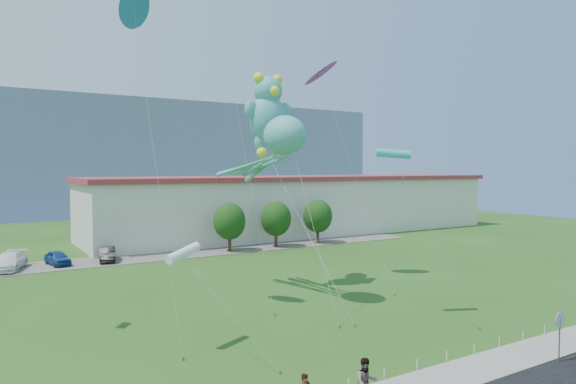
# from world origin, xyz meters

# --- Properties ---
(ground) EXTENTS (160.00, 160.00, 0.00)m
(ground) POSITION_xyz_m (0.00, 0.00, 0.00)
(ground) COLOR #264A14
(ground) RESTS_ON ground
(parking_strip) EXTENTS (70.00, 6.00, 0.06)m
(parking_strip) POSITION_xyz_m (0.00, 35.00, 0.03)
(parking_strip) COLOR #59544C
(parking_strip) RESTS_ON ground
(hill_ridge) EXTENTS (160.00, 50.00, 25.00)m
(hill_ridge) POSITION_xyz_m (0.00, 120.00, 12.50)
(hill_ridge) COLOR slate
(hill_ridge) RESTS_ON ground
(warehouse) EXTENTS (61.00, 15.00, 8.20)m
(warehouse) POSITION_xyz_m (26.00, 44.00, 4.12)
(warehouse) COLOR beige
(warehouse) RESTS_ON ground
(stop_sign) EXTENTS (0.80, 0.07, 2.50)m
(stop_sign) POSITION_xyz_m (9.50, -4.21, 1.87)
(stop_sign) COLOR slate
(stop_sign) RESTS_ON ground
(rope_fence) EXTENTS (26.05, 0.05, 0.50)m
(rope_fence) POSITION_xyz_m (0.00, -1.30, 0.25)
(rope_fence) COLOR white
(rope_fence) RESTS_ON ground
(tree_near) EXTENTS (3.60, 3.60, 5.47)m
(tree_near) POSITION_xyz_m (10.00, 34.00, 3.39)
(tree_near) COLOR #3F2B19
(tree_near) RESTS_ON ground
(tree_mid) EXTENTS (3.60, 3.60, 5.47)m
(tree_mid) POSITION_xyz_m (16.00, 34.00, 3.39)
(tree_mid) COLOR #3F2B19
(tree_mid) RESTS_ON ground
(tree_far) EXTENTS (3.60, 3.60, 5.47)m
(tree_far) POSITION_xyz_m (22.00, 34.00, 3.39)
(tree_far) COLOR #3F2B19
(tree_far) RESTS_ON ground
(pedestrian_right) EXTENTS (1.09, 0.96, 1.88)m
(pedestrian_right) POSITION_xyz_m (-1.48, -2.98, 1.04)
(pedestrian_right) COLOR gray
(pedestrian_right) RESTS_ON sidewalk
(parked_car_white) EXTENTS (3.79, 5.75, 1.55)m
(parked_car_white) POSITION_xyz_m (-11.68, 34.89, 0.83)
(parked_car_white) COLOR white
(parked_car_white) RESTS_ON parking_strip
(parked_car_blue) EXTENTS (2.29, 4.16, 1.34)m
(parked_car_blue) POSITION_xyz_m (-7.58, 35.15, 0.73)
(parked_car_blue) COLOR navy
(parked_car_blue) RESTS_ON parking_strip
(parked_car_black) EXTENTS (2.33, 4.41, 1.38)m
(parked_car_black) POSITION_xyz_m (-3.06, 34.68, 0.75)
(parked_car_black) COLOR black
(parked_car_black) RESTS_ON parking_strip
(octopus_kite) EXTENTS (2.66, 13.19, 12.85)m
(octopus_kite) POSITION_xyz_m (3.50, 12.81, 10.68)
(octopus_kite) COLOR teal
(octopus_kite) RESTS_ON ground
(teddy_bear_kite) EXTENTS (3.99, 12.19, 16.50)m
(teddy_bear_kite) POSITION_xyz_m (4.94, 16.12, 13.50)
(teddy_bear_kite) COLOR teal
(teddy_bear_kite) RESTS_ON ground
(small_kite_purple) EXTENTS (2.49, 8.04, 17.84)m
(small_kite_purple) POSITION_xyz_m (10.30, 16.62, 16.74)
(small_kite_purple) COLOR purple
(small_kite_purple) RESTS_ON ground
(small_kite_blue) EXTENTS (1.80, 9.71, 19.96)m
(small_kite_blue) POSITION_xyz_m (-5.52, 14.27, 18.76)
(small_kite_blue) COLOR blue
(small_kite_blue) RESTS_ON ground
(small_kite_cyan) EXTENTS (3.18, 5.45, 10.66)m
(small_kite_cyan) POSITION_xyz_m (7.63, 5.32, 10.13)
(small_kite_cyan) COLOR #2EC6CF
(small_kite_cyan) RESTS_ON ground
(small_kite_white) EXTENTS (2.90, 6.52, 5.44)m
(small_kite_white) POSITION_xyz_m (-5.19, 6.94, 4.97)
(small_kite_white) COLOR white
(small_kite_white) RESTS_ON ground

